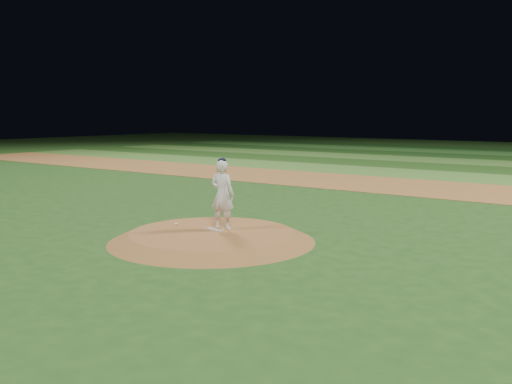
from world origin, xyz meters
TOP-DOWN VIEW (x-y plane):
  - ground at (0.00, 0.00)m, footprint 120.00×120.00m
  - infield_dirt_band at (0.00, 14.00)m, footprint 70.00×6.00m
  - outfield_stripe_0 at (0.00, 19.50)m, footprint 70.00×5.00m
  - outfield_stripe_1 at (0.00, 24.50)m, footprint 70.00×5.00m
  - outfield_stripe_2 at (0.00, 29.50)m, footprint 70.00×5.00m
  - outfield_stripe_3 at (0.00, 34.50)m, footprint 70.00×5.00m
  - pitchers_mound at (0.00, 0.00)m, footprint 5.50×5.50m
  - pitching_rubber at (-0.09, 0.19)m, footprint 0.59×0.22m
  - rosin_bag at (-1.45, 0.13)m, footprint 0.11×0.11m
  - pitcher_on_mound at (0.00, 0.45)m, footprint 0.76×0.56m

SIDE VIEW (x-z plane):
  - ground at x=0.00m, z-range 0.00..0.00m
  - outfield_stripe_0 at x=0.00m, z-range 0.00..0.02m
  - outfield_stripe_1 at x=0.00m, z-range 0.00..0.02m
  - outfield_stripe_2 at x=0.00m, z-range 0.00..0.02m
  - outfield_stripe_3 at x=0.00m, z-range 0.00..0.02m
  - infield_dirt_band at x=0.00m, z-range 0.00..0.02m
  - pitchers_mound at x=0.00m, z-range 0.00..0.25m
  - pitching_rubber at x=-0.09m, z-range 0.25..0.28m
  - rosin_bag at x=-1.45m, z-range 0.25..0.31m
  - pitcher_on_mound at x=0.00m, z-range 0.23..2.19m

